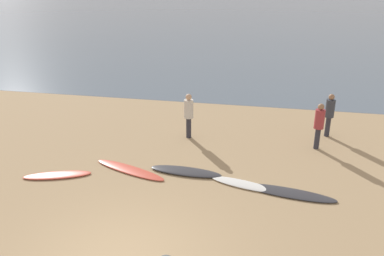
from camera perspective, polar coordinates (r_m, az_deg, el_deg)
ground_plane at (r=17.32m, az=1.63°, el=2.37°), size 120.00×120.00×0.20m
ocean_water at (r=67.28m, az=9.48°, el=16.59°), size 140.00×100.00×0.01m
surfboard_0 at (r=12.37m, az=-18.82°, el=-6.43°), size 2.01×1.13×0.07m
surfboard_1 at (r=12.16m, az=-8.95°, el=-5.96°), size 2.53×1.30×0.07m
surfboard_2 at (r=11.90m, az=-0.90°, el=-6.25°), size 2.22×0.71×0.10m
surfboard_3 at (r=11.34m, az=7.45°, el=-8.04°), size 2.01×0.93×0.07m
surfboard_4 at (r=11.17m, az=13.71°, el=-9.03°), size 2.59×0.94×0.07m
person_0 at (r=14.99m, az=19.20°, el=2.23°), size 0.32×0.32×1.59m
person_1 at (r=13.79m, az=17.83°, el=0.75°), size 0.32×0.32×1.60m
person_2 at (r=14.02m, az=-0.49°, el=2.28°), size 0.33×0.33×1.64m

